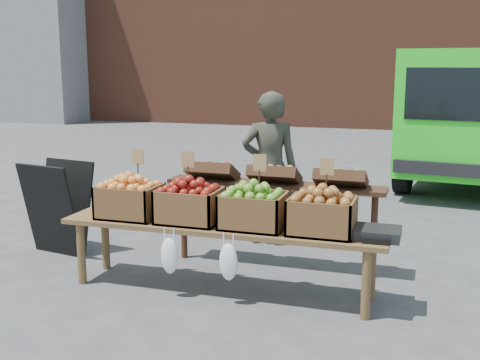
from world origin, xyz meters
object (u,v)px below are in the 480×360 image
(chalkboard_sign, at_px, (58,208))
(crate_russet_pears, at_px, (190,206))
(display_bench, at_px, (221,258))
(vendor, at_px, (270,168))
(back_table, at_px, (274,213))
(crate_green_apples, at_px, (322,216))
(crate_red_apples, at_px, (254,211))
(crate_golden_apples, at_px, (130,201))
(weighing_scale, at_px, (378,233))

(chalkboard_sign, xyz_separation_m, crate_russet_pears, (1.60, -0.46, 0.24))
(display_bench, distance_m, crate_russet_pears, 0.51)
(vendor, relative_size, chalkboard_sign, 1.70)
(back_table, distance_m, display_bench, 0.80)
(chalkboard_sign, relative_size, back_table, 0.45)
(crate_green_apples, bearing_deg, crate_red_apples, 180.00)
(display_bench, distance_m, crate_green_apples, 0.93)
(crate_golden_apples, relative_size, crate_russet_pears, 1.00)
(chalkboard_sign, xyz_separation_m, back_table, (2.13, 0.26, 0.05))
(vendor, relative_size, crate_green_apples, 3.18)
(crate_green_apples, xyz_separation_m, weighing_scale, (0.43, 0.00, -0.10))
(chalkboard_sign, bearing_deg, display_bench, -3.75)
(chalkboard_sign, distance_m, crate_green_apples, 2.75)
(chalkboard_sign, xyz_separation_m, crate_golden_apples, (1.05, -0.46, 0.24))
(vendor, height_order, back_table, vendor)
(chalkboard_sign, bearing_deg, weighing_scale, 1.67)
(chalkboard_sign, relative_size, display_bench, 0.35)
(vendor, xyz_separation_m, weighing_scale, (1.24, -1.48, -0.19))
(vendor, distance_m, crate_golden_apples, 1.70)
(display_bench, bearing_deg, vendor, 89.76)
(vendor, bearing_deg, back_table, 90.10)
(back_table, bearing_deg, chalkboard_sign, -173.07)
(display_bench, height_order, crate_golden_apples, crate_golden_apples)
(vendor, height_order, display_bench, vendor)
(chalkboard_sign, distance_m, crate_red_apples, 2.21)
(display_bench, xyz_separation_m, crate_golden_apples, (-0.83, 0.00, 0.42))
(chalkboard_sign, relative_size, weighing_scale, 2.75)
(chalkboard_sign, xyz_separation_m, weighing_scale, (3.13, -0.46, 0.14))
(weighing_scale, bearing_deg, display_bench, 180.00)
(display_bench, relative_size, crate_russet_pears, 5.40)
(crate_golden_apples, distance_m, crate_russet_pears, 0.55)
(crate_golden_apples, relative_size, crate_red_apples, 1.00)
(crate_russet_pears, xyz_separation_m, weighing_scale, (1.53, 0.00, -0.10))
(crate_red_apples, bearing_deg, back_table, 91.27)
(back_table, distance_m, crate_golden_apples, 1.32)
(back_table, xyz_separation_m, crate_russet_pears, (-0.53, -0.72, 0.19))
(back_table, xyz_separation_m, crate_red_apples, (0.02, -0.72, 0.19))
(display_bench, bearing_deg, chalkboard_sign, 166.20)
(crate_golden_apples, relative_size, weighing_scale, 1.47)
(back_table, relative_size, crate_red_apples, 4.20)
(display_bench, distance_m, weighing_scale, 1.29)
(back_table, bearing_deg, weighing_scale, -36.00)
(chalkboard_sign, height_order, crate_golden_apples, chalkboard_sign)
(weighing_scale, bearing_deg, back_table, 144.00)
(vendor, relative_size, crate_russet_pears, 3.18)
(weighing_scale, bearing_deg, crate_golden_apples, 180.00)
(crate_red_apples, distance_m, weighing_scale, 0.98)
(chalkboard_sign, distance_m, back_table, 2.15)
(crate_golden_apples, relative_size, crate_green_apples, 1.00)
(back_table, bearing_deg, crate_red_apples, -88.73)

